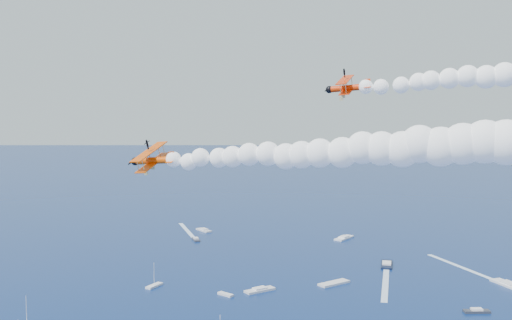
% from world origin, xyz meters
% --- Properties ---
extents(biplane_lead, '(8.59, 10.03, 7.48)m').
position_xyz_m(biplane_lead, '(19.93, 38.02, 61.40)').
color(biplane_lead, red).
extents(biplane_trail, '(8.52, 10.14, 8.16)m').
position_xyz_m(biplane_trail, '(-5.35, 17.74, 50.01)').
color(biplane_trail, '#E24A04').
extents(smoke_trail_trail, '(60.90, 8.70, 10.78)m').
position_xyz_m(smoke_trail_trail, '(24.94, 18.41, 52.32)').
color(smoke_trail_trail, white).
extents(spectator_boats, '(201.32, 176.86, 0.70)m').
position_xyz_m(spectator_boats, '(2.87, 104.56, 0.35)').
color(spectator_boats, silver).
rests_on(spectator_boats, ground).
extents(boat_wakes, '(151.91, 143.43, 0.04)m').
position_xyz_m(boat_wakes, '(-26.44, 138.78, 0.03)').
color(boat_wakes, white).
rests_on(boat_wakes, ground).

